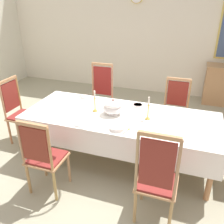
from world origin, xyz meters
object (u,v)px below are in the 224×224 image
at_px(chair_south_a, 44,156).
at_px(bowl_far_left, 138,105).
at_px(chair_north_b, 175,109).
at_px(bowl_near_left, 85,97).
at_px(spoon_primary, 80,96).
at_px(soup_tureen, 113,107).
at_px(dining_table, 120,120).
at_px(spoon_secondary, 128,130).
at_px(bowl_near_right, 117,128).
at_px(candlestick_west, 95,103).
at_px(candlestick_east, 148,111).
at_px(chair_north_a, 100,96).
at_px(chair_head_west, 19,110).
at_px(chair_south_b, 157,178).

xyz_separation_m(chair_south_a, bowl_far_left, (0.85, 1.32, 0.24)).
xyz_separation_m(chair_north_b, bowl_far_left, (-0.53, -0.57, 0.24)).
distance_m(chair_south_a, bowl_far_left, 1.59).
distance_m(bowl_near_left, spoon_primary, 0.10).
xyz_separation_m(bowl_near_left, bowl_far_left, (0.92, -0.05, 0.00)).
bearing_deg(soup_tureen, spoon_primary, 148.71).
relative_size(dining_table, spoon_secondary, 15.77).
relative_size(soup_tureen, bowl_near_right, 1.54).
bearing_deg(bowl_far_left, bowl_near_right, -95.68).
height_order(chair_south_a, candlestick_west, candlestick_west).
bearing_deg(bowl_near_left, candlestick_west, -49.35).
height_order(dining_table, bowl_far_left, bowl_far_left).
height_order(soup_tureen, bowl_far_left, soup_tureen).
xyz_separation_m(chair_south_a, spoon_primary, (-0.17, 1.40, 0.22)).
xyz_separation_m(soup_tureen, candlestick_east, (0.50, -0.00, 0.02)).
distance_m(dining_table, bowl_near_left, 0.87).
bearing_deg(chair_north_a, chair_head_west, 41.18).
xyz_separation_m(chair_north_a, chair_south_b, (1.38, -1.91, -0.00)).
distance_m(bowl_far_left, spoon_primary, 1.02).
relative_size(chair_south_a, bowl_near_right, 5.64).
distance_m(chair_north_a, bowl_near_right, 1.58).
distance_m(dining_table, chair_north_a, 1.18).
distance_m(chair_north_b, bowl_near_right, 1.51).
bearing_deg(chair_north_b, candlestick_east, 72.36).
height_order(chair_head_west, spoon_primary, chair_head_west).
relative_size(dining_table, chair_south_b, 2.29).
relative_size(chair_south_a, chair_south_b, 0.89).
bearing_deg(chair_south_a, dining_table, 53.96).
bearing_deg(candlestick_east, chair_head_west, -180.00).
distance_m(chair_north_b, spoon_secondary, 1.43).
height_order(bowl_near_left, spoon_secondary, bowl_near_left).
xyz_separation_m(chair_north_b, soup_tureen, (-0.81, -0.95, 0.33)).
relative_size(dining_table, spoon_primary, 15.42).
height_order(chair_south_a, chair_head_west, chair_head_west).
bearing_deg(bowl_near_right, soup_tureen, 115.84).
relative_size(chair_south_a, spoon_primary, 5.98).
distance_m(candlestick_west, spoon_primary, 0.66).
height_order(bowl_near_right, bowl_far_left, bowl_near_right).
xyz_separation_m(candlestick_east, spoon_secondary, (-0.17, -0.38, -0.13)).
relative_size(chair_north_b, bowl_far_left, 6.64).
distance_m(chair_head_west, bowl_near_left, 1.13).
bearing_deg(spoon_secondary, candlestick_west, 162.62).
bearing_deg(candlestick_east, bowl_far_left, 121.37).
bearing_deg(chair_south_b, dining_table, 125.97).
xyz_separation_m(candlestick_west, candlestick_east, (0.78, 0.00, 0.00)).
distance_m(candlestick_west, bowl_far_left, 0.68).
bearing_deg(spoon_secondary, chair_south_a, -133.29).
xyz_separation_m(dining_table, chair_head_west, (-1.78, 0.00, -0.13)).
bearing_deg(bowl_near_right, spoon_primary, 137.55).
relative_size(chair_south_b, chair_head_west, 1.08).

